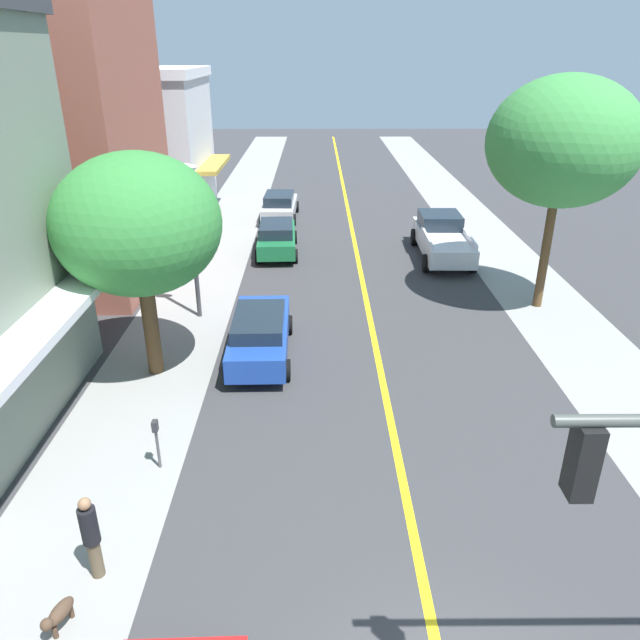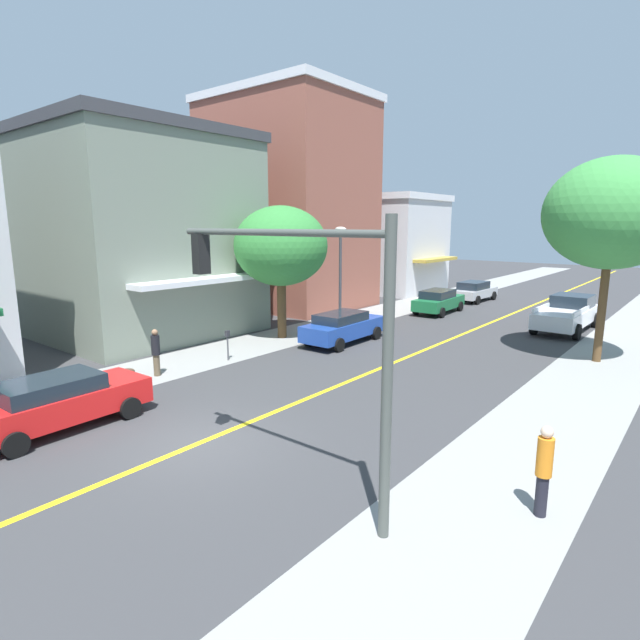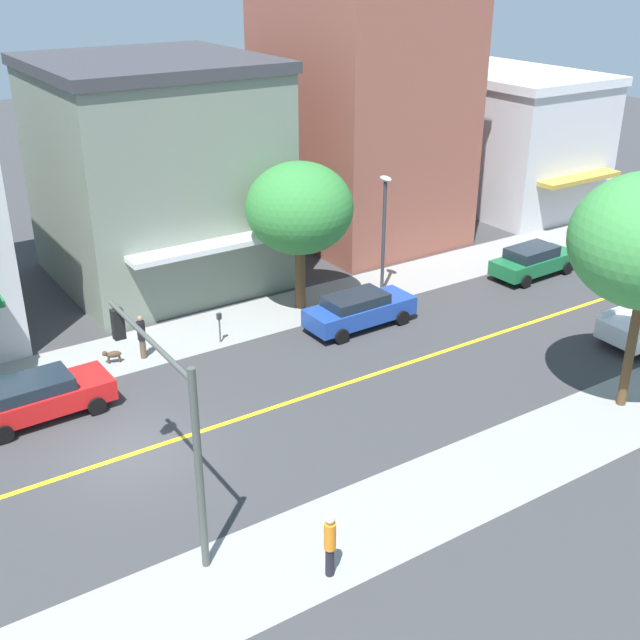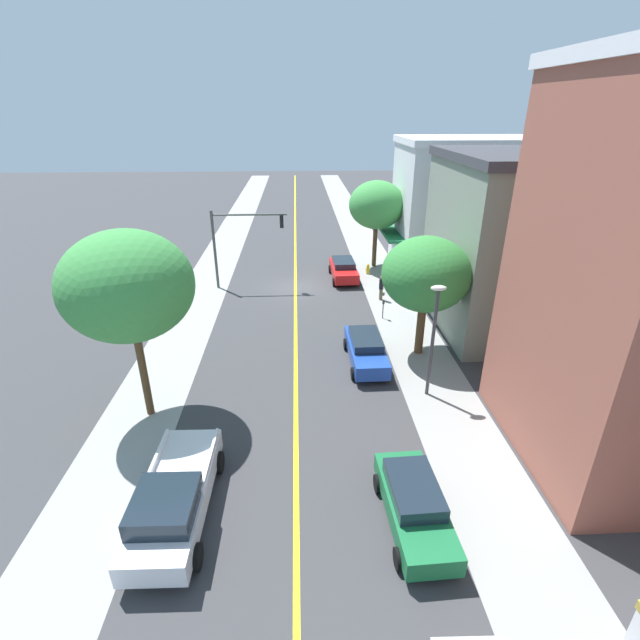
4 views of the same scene
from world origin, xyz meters
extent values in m
plane|color=#38383A|center=(0.00, 0.00, 0.00)|extent=(140.00, 140.00, 0.00)
cube|color=gray|center=(-6.83, 0.00, 0.00)|extent=(3.46, 126.00, 0.01)
cube|color=gray|center=(6.83, 0.00, 0.00)|extent=(3.46, 126.00, 0.01)
cube|color=yellow|center=(0.00, 0.00, 0.00)|extent=(0.20, 126.00, 0.00)
cube|color=gray|center=(-13.79, 6.96, 4.85)|extent=(9.93, 9.50, 9.70)
cube|color=#38383D|center=(-13.79, 6.96, 9.95)|extent=(10.23, 9.80, 0.50)
cube|color=silver|center=(-8.26, 6.96, 3.08)|extent=(1.13, 7.22, 0.24)
cube|color=#935142|center=(-13.79, 18.62, 6.78)|extent=(10.19, 8.04, 13.56)
cube|color=silver|center=(-13.79, 18.62, 13.81)|extent=(10.49, 8.34, 0.50)
cube|color=silver|center=(-13.79, 29.49, 3.74)|extent=(10.88, 7.45, 7.48)
cube|color=silver|center=(-13.79, 29.49, 7.73)|extent=(11.18, 7.75, 0.50)
cube|color=#B29338|center=(-7.79, 29.49, 2.84)|extent=(1.13, 5.66, 0.24)
cylinder|color=brown|center=(-6.80, 10.45, 1.43)|extent=(0.45, 0.45, 2.85)
ellipsoid|color=#337F38|center=(-6.80, 10.45, 4.56)|extent=(4.57, 4.57, 3.88)
cylinder|color=brown|center=(6.45, 15.41, 2.04)|extent=(0.33, 0.33, 4.08)
ellipsoid|color=#3D8E42|center=(6.45, 15.41, 6.02)|extent=(5.17, 5.17, 4.39)
cylinder|color=#4C4C51|center=(-5.60, 5.88, 0.51)|extent=(0.07, 0.07, 1.02)
cube|color=#2D2D33|center=(-5.60, 5.88, 1.15)|extent=(0.12, 0.18, 0.26)
cylinder|color=#474C47|center=(5.81, -0.30, 2.89)|extent=(0.20, 0.20, 5.77)
cylinder|color=#474C47|center=(3.14, -0.30, 5.44)|extent=(5.34, 0.14, 0.14)
cube|color=black|center=(0.87, -0.30, 4.94)|extent=(0.26, 0.32, 0.90)
sphere|color=red|center=(0.87, -0.30, 5.24)|extent=(0.20, 0.20, 0.20)
sphere|color=yellow|center=(0.87, -0.30, 4.94)|extent=(0.20, 0.20, 0.20)
sphere|color=green|center=(0.87, -0.30, 4.64)|extent=(0.20, 0.20, 0.20)
cylinder|color=#38383D|center=(-6.21, 14.53, 2.60)|extent=(0.16, 0.16, 5.21)
ellipsoid|color=silver|center=(-6.21, 14.53, 5.36)|extent=(0.70, 0.36, 0.24)
cube|color=red|center=(-3.81, -1.73, 0.69)|extent=(1.95, 4.75, 0.74)
cube|color=#19232D|center=(-3.80, -1.96, 1.28)|extent=(1.67, 2.58, 0.43)
cylinder|color=black|center=(-4.76, -0.20, 0.32)|extent=(0.24, 0.65, 0.64)
cylinder|color=black|center=(-2.95, -0.15, 0.32)|extent=(0.24, 0.65, 0.64)
cylinder|color=black|center=(-2.86, -3.25, 0.32)|extent=(0.24, 0.65, 0.64)
cube|color=#B7BABF|center=(-4.01, 28.28, 0.62)|extent=(1.90, 4.53, 0.60)
cube|color=#19232D|center=(-4.02, 28.06, 1.19)|extent=(1.63, 2.46, 0.54)
cylinder|color=black|center=(-4.86, 29.79, 0.32)|extent=(0.24, 0.65, 0.64)
cylinder|color=black|center=(-3.09, 29.74, 0.32)|extent=(0.24, 0.65, 0.64)
cylinder|color=black|center=(-4.94, 26.83, 0.32)|extent=(0.24, 0.65, 0.64)
cylinder|color=black|center=(-3.17, 26.78, 0.32)|extent=(0.24, 0.65, 0.64)
cube|color=#196638|center=(-3.80, 21.91, 0.66)|extent=(1.90, 4.59, 0.69)
cube|color=#19232D|center=(-3.79, 21.69, 1.26)|extent=(1.60, 2.50, 0.50)
cylinder|color=black|center=(-4.72, 23.37, 0.32)|extent=(0.25, 0.65, 0.64)
cylinder|color=black|center=(-3.01, 23.44, 0.32)|extent=(0.25, 0.65, 0.64)
cylinder|color=black|center=(-4.59, 20.38, 0.32)|extent=(0.25, 0.65, 0.64)
cylinder|color=black|center=(-2.89, 20.46, 0.32)|extent=(0.25, 0.65, 0.64)
cube|color=#1E429E|center=(-3.71, 11.47, 0.69)|extent=(1.81, 4.82, 0.75)
cube|color=#19232D|center=(-3.71, 11.23, 1.28)|extent=(1.57, 2.61, 0.42)
cylinder|color=black|center=(-4.61, 13.04, 0.32)|extent=(0.23, 0.64, 0.64)
cylinder|color=black|center=(-2.88, 13.07, 0.32)|extent=(0.23, 0.64, 0.64)
cylinder|color=black|center=(-4.55, 9.88, 0.32)|extent=(0.23, 0.64, 0.64)
cylinder|color=black|center=(-2.82, 9.91, 0.32)|extent=(0.23, 0.64, 0.64)
cube|color=silver|center=(3.91, 21.16, 0.79)|extent=(2.15, 5.88, 0.78)
cube|color=#19232D|center=(3.93, 22.21, 1.50)|extent=(1.91, 2.14, 0.65)
cube|color=silver|center=(2.95, 20.01, 1.30)|extent=(0.16, 3.04, 0.24)
cube|color=silver|center=(4.82, 19.97, 1.30)|extent=(0.16, 3.04, 0.24)
cylinder|color=black|center=(2.94, 23.16, 0.40)|extent=(0.30, 0.81, 0.80)
cylinder|color=black|center=(4.96, 23.12, 0.40)|extent=(0.30, 0.81, 0.80)
cylinder|color=black|center=(2.85, 19.19, 0.40)|extent=(0.30, 0.81, 0.80)
cylinder|color=black|center=(4.88, 19.15, 0.40)|extent=(0.30, 0.81, 0.80)
cylinder|color=brown|center=(-6.01, 2.76, 0.41)|extent=(0.24, 0.24, 0.81)
cylinder|color=black|center=(-6.01, 2.76, 1.19)|extent=(0.32, 0.32, 0.74)
sphere|color=#936B4C|center=(-6.01, 2.76, 1.67)|extent=(0.23, 0.23, 0.23)
cylinder|color=black|center=(7.86, 2.18, 0.42)|extent=(0.23, 0.23, 0.84)
cylinder|color=orange|center=(7.86, 2.18, 1.23)|extent=(0.31, 0.31, 0.77)
sphere|color=beige|center=(7.86, 2.18, 1.74)|extent=(0.24, 0.24, 0.24)
ellipsoid|color=#4C3828|center=(-6.23, 1.65, 0.37)|extent=(0.42, 0.64, 0.26)
sphere|color=#4C3828|center=(-6.32, 1.34, 0.44)|extent=(0.21, 0.21, 0.21)
cylinder|color=#4C3828|center=(-6.29, 1.46, 0.12)|extent=(0.09, 0.09, 0.24)
cylinder|color=#4C3828|center=(-6.17, 1.85, 0.12)|extent=(0.09, 0.09, 0.24)
camera|label=1|loc=(-1.95, -5.40, 8.92)|focal=33.50mm
camera|label=2|loc=(10.06, -7.42, 5.60)|focal=27.98mm
camera|label=3|loc=(20.89, -6.66, 14.46)|focal=44.94mm
camera|label=4|loc=(-0.23, 32.64, 12.36)|focal=25.87mm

